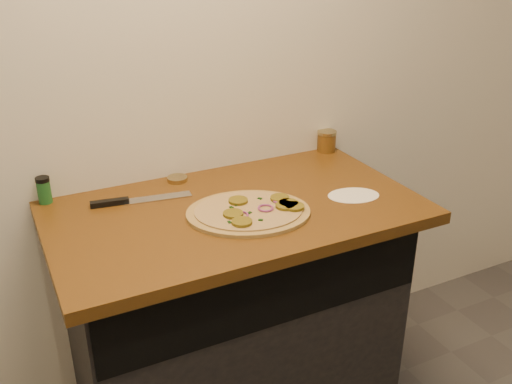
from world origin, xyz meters
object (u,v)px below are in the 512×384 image
pizza (250,211)px  spice_shaker (44,190)px  chefs_knife (132,201)px  salsa_jar (327,141)px

pizza → spice_shaker: size_ratio=5.41×
pizza → spice_shaker: bearing=146.5°
pizza → chefs_knife: pizza is taller
chefs_knife → spice_shaker: 0.29m
pizza → salsa_jar: bearing=35.6°
chefs_knife → spice_shaker: spice_shaker is taller
chefs_knife → salsa_jar: salsa_jar is taller
pizza → chefs_knife: 0.40m
chefs_knife → spice_shaker: bearing=154.2°
pizza → chefs_knife: (-0.31, 0.25, -0.00)m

